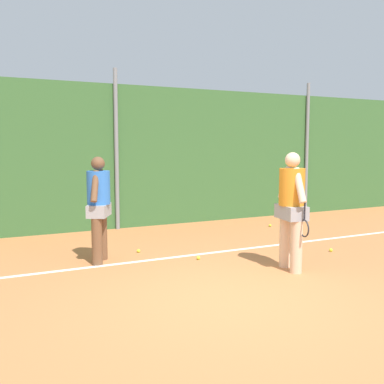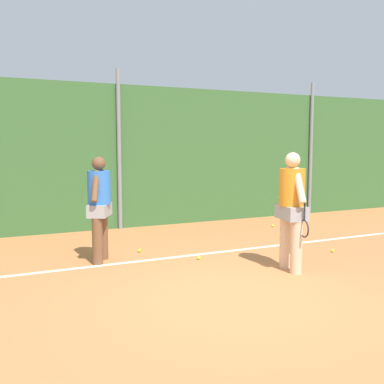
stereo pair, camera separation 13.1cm
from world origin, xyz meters
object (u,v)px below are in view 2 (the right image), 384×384
at_px(player_midcourt, 99,203).
at_px(tennis_ball_7, 273,226).
at_px(tennis_ball_5, 139,251).
at_px(tennis_ball_2, 199,258).
at_px(tennis_ball_3, 333,251).
at_px(player_foreground_near, 292,205).

relative_size(player_midcourt, tennis_ball_7, 27.97).
bearing_deg(tennis_ball_5, tennis_ball_7, 16.32).
relative_size(tennis_ball_2, tennis_ball_5, 1.00).
distance_m(tennis_ball_5, tennis_ball_7, 4.03).
bearing_deg(player_midcourt, tennis_ball_3, 102.24).
height_order(tennis_ball_2, tennis_ball_7, same).
bearing_deg(tennis_ball_5, player_foreground_near, -49.45).
height_order(tennis_ball_2, tennis_ball_3, same).
relative_size(tennis_ball_2, tennis_ball_3, 1.00).
relative_size(player_foreground_near, tennis_ball_3, 29.18).
height_order(player_midcourt, tennis_ball_3, player_midcourt).
distance_m(player_foreground_near, player_midcourt, 3.27).
height_order(player_foreground_near, tennis_ball_7, player_foreground_near).
bearing_deg(tennis_ball_2, player_midcourt, 159.28).
bearing_deg(tennis_ball_7, player_foreground_near, -120.93).
xyz_separation_m(player_foreground_near, tennis_ball_2, (-1.08, 1.23, -1.05)).
relative_size(tennis_ball_3, tennis_ball_7, 1.00).
height_order(player_midcourt, tennis_ball_7, player_midcourt).
xyz_separation_m(player_foreground_near, player_midcourt, (-2.70, 1.84, -0.04)).
bearing_deg(tennis_ball_3, player_foreground_near, -156.50).
bearing_deg(tennis_ball_7, tennis_ball_2, -145.66).
bearing_deg(tennis_ball_7, tennis_ball_5, -163.68).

